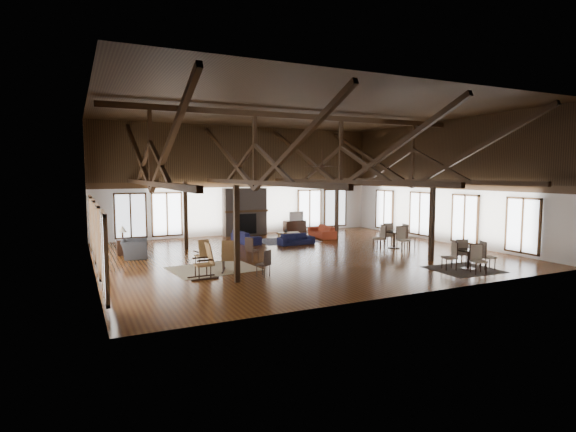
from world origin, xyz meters
name	(u,v)px	position (x,y,z in m)	size (l,w,h in m)	color
floor	(299,254)	(0.00, 0.00, 0.00)	(16.00, 16.00, 0.00)	#5F3314
ceiling	(300,110)	(0.00, 0.00, 6.00)	(16.00, 14.00, 0.02)	black
wall_back	(243,181)	(0.00, 7.00, 3.00)	(16.00, 0.02, 6.00)	white
wall_front	(415,188)	(0.00, -7.00, 3.00)	(16.00, 0.02, 6.00)	white
wall_left	(91,186)	(-8.00, 0.00, 3.00)	(0.02, 14.00, 6.00)	white
wall_right	(444,182)	(8.00, 0.00, 3.00)	(0.02, 14.00, 6.00)	white
roof_truss	(300,159)	(0.00, 0.00, 4.03)	(15.60, 14.07, 3.14)	black
post_grid	(300,218)	(0.00, 0.00, 1.52)	(8.16, 7.16, 3.05)	black
fireplace	(245,212)	(0.00, 6.67, 1.29)	(2.50, 0.69, 2.60)	#695B50
ceiling_fan	(322,165)	(0.50, -1.00, 3.73)	(1.60, 1.60, 0.75)	black
sofa_navy_front	(296,239)	(1.06, 2.43, 0.25)	(1.74, 0.68, 0.51)	#131536
sofa_navy_left	(246,237)	(-0.97, 3.92, 0.30)	(0.79, 2.02, 0.59)	#16153C
sofa_orange	(322,231)	(3.43, 4.07, 0.31)	(0.82, 2.09, 0.61)	#9F361E
coffee_table	(288,233)	(1.25, 3.68, 0.37)	(1.21, 0.79, 0.43)	brown
vase	(286,230)	(1.11, 3.70, 0.53)	(0.19, 0.19, 0.20)	#B2B2B2
armchair	(134,249)	(-6.42, 2.10, 0.37)	(1.00, 1.14, 0.74)	#313133
side_table_lamp	(123,244)	(-6.76, 3.07, 0.47)	(0.49, 0.49, 1.25)	black
rocking_chair_a	(203,253)	(-4.32, -0.63, 0.47)	(0.55, 0.84, 1.00)	brown
rocking_chair_b	(229,257)	(-3.77, -1.98, 0.52)	(0.76, 0.97, 1.11)	brown
rocking_chair_c	(206,261)	(-4.73, -2.56, 0.55)	(0.93, 0.54, 1.17)	brown
side_chair_a	(251,248)	(-2.44, -0.62, 0.55)	(0.54, 0.54, 0.95)	black
side_chair_b	(265,261)	(-2.93, -3.24, 0.52)	(0.52, 0.52, 0.90)	black
cafe_table_near	(469,256)	(4.06, -5.29, 0.49)	(1.92, 1.92, 0.99)	black
cafe_table_far	(394,236)	(4.64, -0.46, 0.53)	(2.08, 2.08, 1.07)	black
cup_near	(470,248)	(4.11, -5.31, 0.76)	(0.11, 0.11, 0.09)	#B2B2B2
cup_far	(392,230)	(4.57, -0.39, 0.82)	(0.14, 0.14, 0.11)	#B2B2B2
tv_console	(295,226)	(3.13, 6.75, 0.32)	(1.29, 0.48, 0.65)	black
television	(295,216)	(3.18, 6.75, 0.92)	(0.95, 0.12, 0.54)	#B2B2B2
rug_tan	(213,269)	(-4.13, -1.27, 0.01)	(2.93, 2.30, 0.01)	#C1B486
rug_navy	(287,241)	(1.19, 3.70, 0.01)	(2.91, 2.19, 0.01)	#1B224C
rug_dark	(464,269)	(3.88, -5.25, 0.01)	(2.21, 2.01, 0.01)	black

